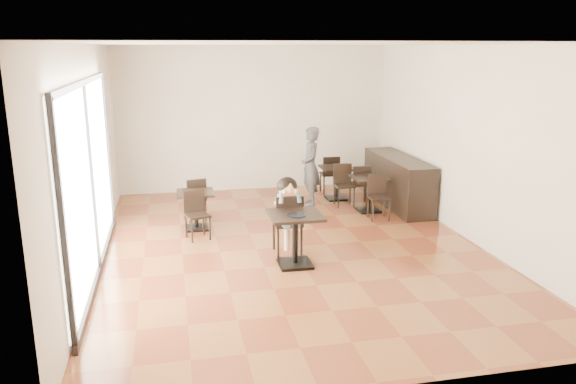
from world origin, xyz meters
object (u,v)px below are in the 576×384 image
object	(u,v)px
chair_left_a	(194,199)
adult_patron	(311,166)
child_chair	(287,223)
chair_mid_b	(379,198)
cafe_table_back	(336,183)
chair_left_b	(197,216)
chair_back_a	(329,174)
child_table	(295,240)
cafe_table_mid	(369,194)
cafe_table_left	(196,210)
chair_back_b	(344,186)
child	(287,216)
chair_mid_a	(360,184)

from	to	relation	value
chair_left_a	adult_patron	bearing A→B (deg)	178.14
child_chair	chair_mid_b	size ratio (longest dim) A/B	1.16
cafe_table_back	child_chair	bearing A→B (deg)	-119.78
chair_left_b	chair_back_a	size ratio (longest dim) A/B	0.97
child_table	cafe_table_back	xyz separation A→B (m)	(1.69, 3.50, -0.05)
cafe_table_mid	cafe_table_left	size ratio (longest dim) A/B	1.01
chair_back_b	cafe_table_left	bearing A→B (deg)	-161.60
cafe_table_mid	chair_back_b	bearing A→B (deg)	128.20
child_table	child	world-z (taller)	child
cafe_table_mid	chair_back_b	size ratio (longest dim) A/B	0.82
child_table	chair_left_b	size ratio (longest dim) A/B	0.98
cafe_table_mid	chair_back_a	size ratio (longest dim) A/B	0.82
child_chair	chair_mid_a	world-z (taller)	child_chair
cafe_table_back	chair_back_a	bearing A→B (deg)	90.00
child_table	child	bearing A→B (deg)	90.00
child_table	cafe_table_back	bearing A→B (deg)	64.25
child_chair	chair_mid_b	xyz separation A→B (m)	(2.05, 1.39, -0.07)
child_table	chair_left_a	distance (m)	2.93
adult_patron	chair_mid_a	distance (m)	1.09
child_chair	chair_left_a	bearing A→B (deg)	-56.73
adult_patron	chair_back_a	xyz separation A→B (m)	(0.65, 0.85, -0.38)
chair_mid_a	cafe_table_back	bearing A→B (deg)	-47.30
child_table	child_chair	size ratio (longest dim) A/B	0.83
cafe_table_back	chair_back_a	world-z (taller)	chair_back_a
child_table	chair_mid_a	bearing A→B (deg)	56.03
child_chair	cafe_table_left	bearing A→B (deg)	-48.13
chair_mid_a	adult_patron	bearing A→B (deg)	-4.42
child_chair	chair_left_b	size ratio (longest dim) A/B	1.18
chair_mid_b	cafe_table_mid	bearing A→B (deg)	94.50
child_table	chair_back_b	distance (m)	3.40
cafe_table_back	chair_left_b	size ratio (longest dim) A/B	0.86
cafe_table_mid	chair_back_b	distance (m)	0.59
cafe_table_left	chair_back_b	xyz separation A→B (m)	(3.03, 0.90, 0.08)
cafe_table_mid	child_chair	bearing A→B (deg)	-136.57
chair_back_a	chair_left_b	bearing A→B (deg)	41.95
cafe_table_left	chair_mid_b	xyz separation A→B (m)	(3.39, -0.11, 0.07)
adult_patron	cafe_table_back	distance (m)	0.85
child_table	cafe_table_left	size ratio (longest dim) A/B	1.18
child_table	cafe_table_back	size ratio (longest dim) A/B	1.14
child_table	cafe_table_left	bearing A→B (deg)	123.27
child_table	chair_back_b	xyz separation A→B (m)	(1.69, 2.95, 0.02)
child_table	child_chair	bearing A→B (deg)	90.00
child_chair	adult_patron	size ratio (longest dim) A/B	0.60
chair_left_a	chair_left_b	distance (m)	1.10
cafe_table_back	chair_mid_b	xyz separation A→B (m)	(0.36, -1.56, 0.06)
child_chair	chair_back_b	world-z (taller)	child_chair
child_table	chair_left_b	xyz separation A→B (m)	(-1.35, 1.50, 0.01)
child	cafe_table_back	bearing A→B (deg)	60.22
child	cafe_table_left	world-z (taller)	child
child	chair_mid_b	distance (m)	2.48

